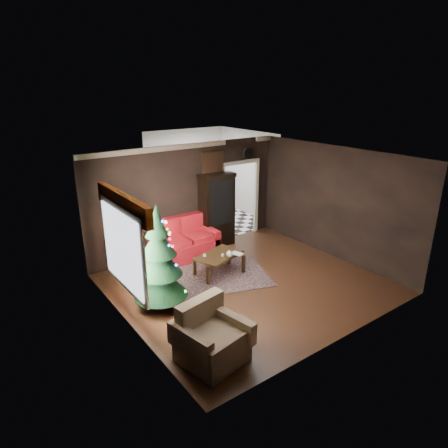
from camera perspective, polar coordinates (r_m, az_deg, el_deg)
floor at (r=8.82m, az=3.47°, el=-8.66°), size 5.50×5.50×0.00m
ceiling at (r=7.89m, az=3.88°, el=9.55°), size 5.50×5.50×0.00m
wall_back at (r=10.21m, az=-5.28°, el=3.77°), size 5.50×0.00×5.50m
wall_front at (r=6.67m, az=17.48°, el=-5.94°), size 5.50×0.00×5.50m
wall_left at (r=6.95m, az=-14.22°, el=-4.54°), size 0.00×5.50×5.50m
wall_right at (r=10.15m, az=15.78°, el=3.00°), size 0.00×5.50×5.50m
doorway at (r=11.23m, az=2.26°, el=3.45°), size 1.10×0.10×2.10m
left_window at (r=7.12m, az=-14.57°, el=-3.55°), size 0.05×1.60×1.40m
valance at (r=6.87m, az=-14.53°, el=2.90°), size 0.12×2.10×0.35m
kitchen_floor at (r=12.70m, az=-1.97°, el=0.43°), size 3.00×3.00×0.00m
kitchen_window at (r=13.46m, az=-5.55°, el=8.93°), size 0.70×0.06×0.70m
rug at (r=9.12m, az=-1.03°, el=-7.58°), size 2.72×2.32×0.01m
loveseat at (r=9.94m, az=-5.77°, el=-2.18°), size 1.70×0.90×1.00m
curio_cabinet at (r=10.54m, az=-1.06°, el=1.80°), size 0.90×0.45×1.90m
floor_lamp at (r=9.22m, az=-12.45°, el=-2.13°), size 0.33×0.33×1.50m
christmas_tree at (r=7.60m, az=-9.42°, el=-4.93°), size 1.08×1.08×2.02m
armchair at (r=6.39m, az=-1.75°, el=-15.88°), size 1.12×1.12×0.98m
coffee_table at (r=9.12m, az=-0.71°, el=-5.83°), size 1.22×0.94×0.49m
teapot at (r=8.85m, az=0.77°, el=-4.38°), size 0.22×0.22×0.16m
cup_a at (r=8.91m, az=-2.83°, el=-4.57°), size 0.07×0.07×0.06m
cup_b at (r=8.92m, az=-0.23°, el=-4.54°), size 0.07×0.07×0.05m
book at (r=8.91m, az=1.58°, el=-3.84°), size 0.18×0.08×0.26m
wall_clock at (r=11.05m, az=3.55°, el=10.24°), size 0.32×0.32×0.06m
painting at (r=10.37m, az=-1.69°, el=8.92°), size 0.62×0.05×0.52m
kitchen_counter at (r=13.53m, az=-4.84°, el=3.58°), size 1.80×0.60×0.90m
kitchen_table at (r=12.19m, az=-2.37°, el=1.44°), size 0.70×0.70×0.75m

